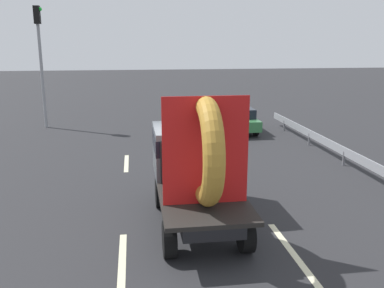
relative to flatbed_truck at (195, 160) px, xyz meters
name	(u,v)px	position (x,y,z in m)	size (l,w,h in m)	color
ground_plane	(195,212)	(0.07, 0.39, -1.60)	(120.00, 120.00, 0.00)	#28282B
flatbed_truck	(195,160)	(0.00, 0.00, 0.00)	(2.02, 4.65, 3.45)	black
distant_sedan	(236,118)	(3.75, 10.65, -0.92)	(1.67, 3.89, 1.27)	black
traffic_light	(40,51)	(-6.29, 13.02, 2.50)	(0.42, 0.36, 6.36)	gray
guardrail	(325,142)	(6.28, 5.56, -1.08)	(0.10, 12.74, 0.71)	gray
lane_dash_left_near	(122,263)	(-1.87, -2.08, -1.60)	(2.66, 0.16, 0.01)	beige
lane_dash_left_far	(126,163)	(-1.87, 5.41, -1.60)	(2.30, 0.16, 0.01)	beige
lane_dash_right_near	(293,253)	(1.87, -2.19, -1.60)	(2.97, 0.16, 0.01)	beige
lane_dash_right_far	(220,157)	(1.87, 5.72, -1.60)	(2.10, 0.16, 0.01)	beige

